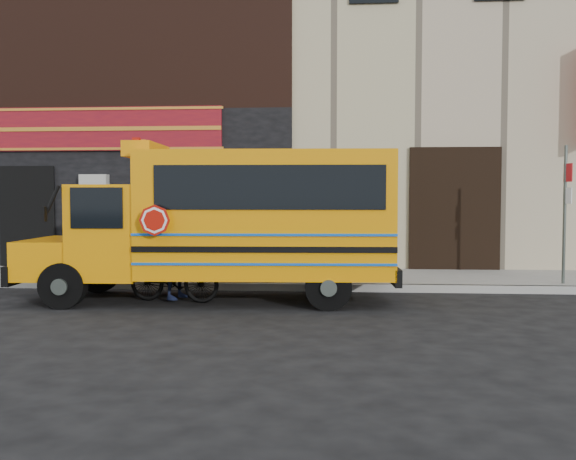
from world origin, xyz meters
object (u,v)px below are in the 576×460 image
(cyclist, at_px, (177,251))
(school_bus, at_px, (232,220))
(sign_pole, at_px, (565,211))
(bicycle, at_px, (174,273))

(cyclist, bearing_deg, school_bus, -64.18)
(sign_pole, bearing_deg, bicycle, -165.36)
(school_bus, distance_m, sign_pole, 6.85)
(bicycle, xyz_separation_m, cyclist, (0.04, 0.09, 0.41))
(school_bus, height_order, cyclist, school_bus)
(school_bus, xyz_separation_m, cyclist, (-1.00, -0.16, -0.57))
(sign_pole, relative_size, cyclist, 1.59)
(school_bus, xyz_separation_m, sign_pole, (6.62, 1.75, 0.15))
(school_bus, height_order, sign_pole, sign_pole)
(school_bus, bearing_deg, bicycle, -166.59)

